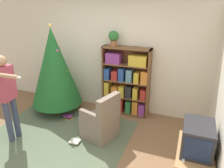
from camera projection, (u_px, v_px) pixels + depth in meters
ground_plane at (73, 154)px, 3.80m from camera, size 14.00×14.00×0.00m
wall_back at (113, 55)px, 5.03m from camera, size 8.00×0.10×2.60m
area_rug at (58, 137)px, 4.27m from camera, size 2.69×2.18×0.01m
bookshelf at (126, 83)px, 4.91m from camera, size 1.06×0.29×1.56m
tv_stand at (193, 165)px, 3.18m from camera, size 0.49×0.88×0.53m
television at (198, 138)px, 3.00m from camera, size 0.41×0.56×0.42m
game_remote at (183, 159)px, 2.90m from camera, size 0.04×0.12×0.02m
christmas_tree at (54, 67)px, 4.88m from camera, size 1.15×1.15×2.02m
armchair at (101, 122)px, 4.16m from camera, size 0.71×0.70×0.92m
standing_person at (7, 92)px, 3.87m from camera, size 0.64×0.47×1.64m
potted_plant at (114, 37)px, 4.64m from camera, size 0.22×0.22×0.33m
book_pile_near_tree at (68, 117)px, 4.90m from camera, size 0.23×0.17×0.08m
book_pile_by_chair at (75, 142)px, 4.08m from camera, size 0.19×0.16×0.05m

